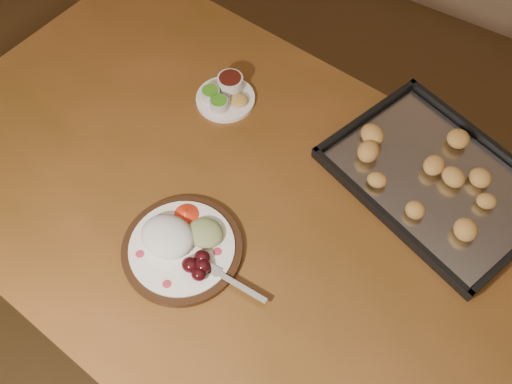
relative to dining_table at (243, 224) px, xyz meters
The scene contains 4 objects.
dining_table is the anchor object (origin of this frame).
dinner_plate 0.20m from the dining_table, 107.20° to the right, with size 0.33×0.24×0.06m.
condiment_saucer 0.31m from the dining_table, 129.69° to the left, with size 0.14×0.14×0.05m.
baking_tray 0.44m from the dining_table, 38.37° to the left, with size 0.53×0.46×0.05m.
Camera 1 is at (0.18, -0.24, 1.79)m, focal length 40.00 mm.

